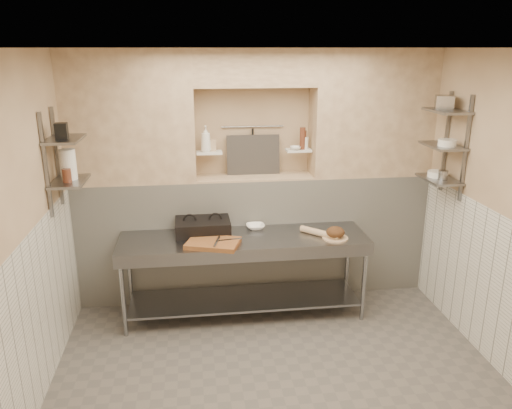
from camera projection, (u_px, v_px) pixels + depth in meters
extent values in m
cube|color=#605A55|center=(279.00, 385.00, 4.40)|extent=(4.00, 3.90, 0.10)
cube|color=silver|center=(285.00, 40.00, 3.53)|extent=(4.00, 3.90, 0.10)
cube|color=#CEB28C|center=(11.00, 244.00, 3.72)|extent=(0.10, 3.90, 2.80)
cube|color=#CEB28C|center=(252.00, 172.00, 5.86)|extent=(4.00, 0.10, 2.80)
cube|color=#CEB28C|center=(366.00, 400.00, 2.08)|extent=(4.00, 0.10, 2.80)
cube|color=white|center=(254.00, 235.00, 5.83)|extent=(4.00, 0.40, 1.40)
cube|color=#CEB28C|center=(254.00, 177.00, 5.62)|extent=(1.30, 0.40, 0.02)
cube|color=#CEB28C|center=(130.00, 117.00, 5.25)|extent=(1.35, 0.40, 1.40)
cube|color=#CEB28C|center=(372.00, 113.00, 5.57)|extent=(1.35, 0.40, 1.40)
cube|color=#CEB28C|center=(254.00, 67.00, 5.26)|extent=(1.30, 0.40, 0.40)
cube|color=white|center=(32.00, 326.00, 3.94)|extent=(0.02, 3.90, 1.40)
cube|color=white|center=(501.00, 296.00, 4.42)|extent=(0.02, 3.90, 1.40)
cube|color=white|center=(209.00, 153.00, 5.47)|extent=(0.28, 0.16, 0.02)
cube|color=white|center=(298.00, 150.00, 5.59)|extent=(0.28, 0.16, 0.02)
cylinder|color=gray|center=(252.00, 127.00, 5.62)|extent=(0.70, 0.02, 0.02)
cylinder|color=black|center=(253.00, 142.00, 5.65)|extent=(0.02, 0.02, 0.30)
cube|color=#383330|center=(253.00, 155.00, 5.65)|extent=(0.60, 0.08, 0.45)
cube|color=slate|center=(57.00, 157.00, 4.79)|extent=(0.03, 0.03, 0.95)
cube|color=slate|center=(46.00, 166.00, 4.41)|extent=(0.03, 0.03, 0.95)
cube|color=slate|center=(69.00, 182.00, 4.68)|extent=(0.30, 0.50, 0.02)
cube|color=slate|center=(64.00, 139.00, 4.56)|extent=(0.30, 0.50, 0.03)
cube|color=slate|center=(446.00, 142.00, 5.26)|extent=(0.03, 0.03, 1.05)
cube|color=slate|center=(466.00, 149.00, 4.88)|extent=(0.03, 0.03, 1.05)
cube|color=slate|center=(439.00, 179.00, 5.16)|extent=(0.30, 0.50, 0.02)
cube|color=slate|center=(443.00, 146.00, 5.05)|extent=(0.30, 0.50, 0.02)
cube|color=slate|center=(447.00, 111.00, 4.95)|extent=(0.30, 0.50, 0.03)
cube|color=gray|center=(244.00, 239.00, 5.24)|extent=(2.60, 0.70, 0.04)
cube|color=gray|center=(244.00, 299.00, 5.45)|extent=(2.45, 0.60, 0.03)
cube|color=gray|center=(247.00, 257.00, 4.94)|extent=(2.60, 0.02, 0.12)
cylinder|color=gray|center=(123.00, 298.00, 4.95)|extent=(0.04, 0.04, 0.86)
cylinder|color=gray|center=(130.00, 273.00, 5.50)|extent=(0.04, 0.04, 0.86)
cylinder|color=gray|center=(364.00, 283.00, 5.25)|extent=(0.04, 0.04, 0.86)
cylinder|color=gray|center=(347.00, 261.00, 5.80)|extent=(0.04, 0.04, 0.86)
cube|color=black|center=(203.00, 229.00, 5.32)|extent=(0.58, 0.42, 0.10)
cube|color=black|center=(203.00, 222.00, 5.29)|extent=(0.58, 0.42, 0.05)
cube|color=brown|center=(213.00, 243.00, 5.01)|extent=(0.60, 0.50, 0.05)
cube|color=gray|center=(230.00, 240.00, 5.04)|extent=(0.24, 0.07, 0.01)
cylinder|color=gray|center=(217.00, 242.00, 4.96)|extent=(0.08, 0.25, 0.02)
imported|color=white|center=(255.00, 227.00, 5.47)|extent=(0.20, 0.20, 0.05)
cylinder|color=tan|center=(320.00, 233.00, 5.26)|extent=(0.37, 0.37, 0.07)
cylinder|color=tan|center=(335.00, 238.00, 5.19)|extent=(0.27, 0.27, 0.02)
ellipsoid|color=#4C2D19|center=(335.00, 232.00, 5.17)|extent=(0.19, 0.19, 0.12)
imported|color=white|center=(206.00, 139.00, 5.41)|extent=(0.11, 0.11, 0.28)
cube|color=#CEB28C|center=(212.00, 145.00, 5.48)|extent=(0.08, 0.08, 0.13)
imported|color=white|center=(295.00, 148.00, 5.55)|extent=(0.17, 0.17, 0.04)
cylinder|color=#582B1C|center=(304.00, 140.00, 5.58)|extent=(0.06, 0.06, 0.20)
cylinder|color=#582B1C|center=(302.00, 138.00, 5.55)|extent=(0.06, 0.06, 0.25)
cylinder|color=white|center=(305.00, 143.00, 5.59)|extent=(0.08, 0.08, 0.13)
cylinder|color=white|center=(68.00, 164.00, 4.67)|extent=(0.14, 0.14, 0.29)
cylinder|color=#582B1C|center=(67.00, 176.00, 4.59)|extent=(0.08, 0.08, 0.12)
cube|color=black|center=(62.00, 131.00, 4.47)|extent=(0.11, 0.11, 0.15)
cylinder|color=white|center=(437.00, 174.00, 5.19)|extent=(0.20, 0.20, 0.06)
cylinder|color=gray|center=(443.00, 175.00, 5.07)|extent=(0.10, 0.10, 0.10)
cylinder|color=white|center=(447.00, 143.00, 4.96)|extent=(0.18, 0.18, 0.07)
cube|color=gray|center=(444.00, 102.00, 4.99)|extent=(0.23, 0.26, 0.13)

